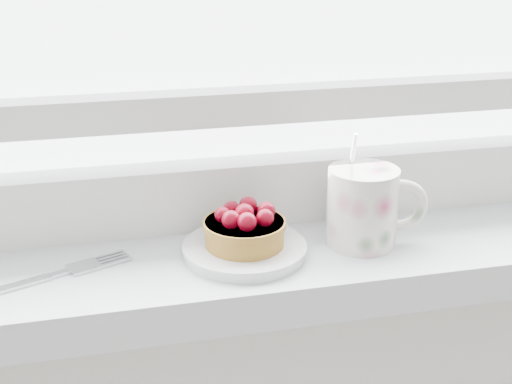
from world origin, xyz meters
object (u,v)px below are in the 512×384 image
object	(u,v)px
floral_mug	(365,205)
fork	(33,281)
raspberry_tart	(245,228)
saucer	(245,250)

from	to	relation	value
floral_mug	fork	bearing A→B (deg)	-178.33
raspberry_tart	fork	distance (m)	0.21
saucer	fork	xyz separation A→B (m)	(-0.20, -0.01, -0.00)
saucer	fork	world-z (taller)	saucer
floral_mug	raspberry_tart	bearing A→B (deg)	179.97
raspberry_tart	floral_mug	bearing A→B (deg)	-0.03
saucer	floral_mug	bearing A→B (deg)	-0.11
floral_mug	fork	size ratio (longest dim) A/B	0.63
raspberry_tart	fork	size ratio (longest dim) A/B	0.45
saucer	fork	size ratio (longest dim) A/B	0.68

